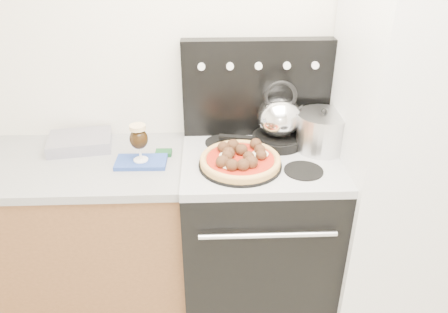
{
  "coord_description": "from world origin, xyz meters",
  "views": [
    {
      "loc": [
        -0.17,
        -0.68,
        1.94
      ],
      "look_at": [
        -0.1,
        1.05,
        0.99
      ],
      "focal_mm": 35.0,
      "sensor_mm": 36.0,
      "label": 1
    }
  ],
  "objects_px": {
    "beer_glass": "(139,143)",
    "tea_kettle": "(279,113)",
    "fridge": "(406,151)",
    "stock_pot": "(321,133)",
    "base_cabinet": "(51,238)",
    "stove_body": "(257,234)",
    "skillet": "(278,140)",
    "pizza_pan": "(240,165)",
    "pizza": "(240,159)",
    "oven_mitt": "(141,162)"
  },
  "relations": [
    {
      "from": "pizza_pan",
      "to": "beer_glass",
      "type": "bearing_deg",
      "value": 171.27
    },
    {
      "from": "oven_mitt",
      "to": "beer_glass",
      "type": "bearing_deg",
      "value": 0.0
    },
    {
      "from": "beer_glass",
      "to": "skillet",
      "type": "xyz_separation_m",
      "value": [
        0.68,
        0.15,
        -0.07
      ]
    },
    {
      "from": "base_cabinet",
      "to": "stove_body",
      "type": "xyz_separation_m",
      "value": [
        1.1,
        -0.02,
        0.01
      ]
    },
    {
      "from": "fridge",
      "to": "skillet",
      "type": "xyz_separation_m",
      "value": [
        -0.6,
        0.16,
        -0.01
      ]
    },
    {
      "from": "fridge",
      "to": "skillet",
      "type": "bearing_deg",
      "value": 165.45
    },
    {
      "from": "beer_glass",
      "to": "pizza_pan",
      "type": "relative_size",
      "value": 0.48
    },
    {
      "from": "fridge",
      "to": "tea_kettle",
      "type": "xyz_separation_m",
      "value": [
        -0.6,
        0.16,
        0.14
      ]
    },
    {
      "from": "fridge",
      "to": "pizza_pan",
      "type": "xyz_separation_m",
      "value": [
        -0.81,
        -0.07,
        -0.02
      ]
    },
    {
      "from": "skillet",
      "to": "base_cabinet",
      "type": "bearing_deg",
      "value": -175.0
    },
    {
      "from": "pizza_pan",
      "to": "tea_kettle",
      "type": "height_order",
      "value": "tea_kettle"
    },
    {
      "from": "pizza",
      "to": "tea_kettle",
      "type": "bearing_deg",
      "value": 46.72
    },
    {
      "from": "base_cabinet",
      "to": "fridge",
      "type": "xyz_separation_m",
      "value": [
        1.8,
        -0.05,
        0.52
      ]
    },
    {
      "from": "fridge",
      "to": "tea_kettle",
      "type": "distance_m",
      "value": 0.63
    },
    {
      "from": "oven_mitt",
      "to": "beer_glass",
      "type": "relative_size",
      "value": 1.28
    },
    {
      "from": "beer_glass",
      "to": "oven_mitt",
      "type": "bearing_deg",
      "value": 180.0
    },
    {
      "from": "stove_body",
      "to": "pizza_pan",
      "type": "distance_m",
      "value": 0.51
    },
    {
      "from": "base_cabinet",
      "to": "stove_body",
      "type": "height_order",
      "value": "stove_body"
    },
    {
      "from": "stove_body",
      "to": "tea_kettle",
      "type": "distance_m",
      "value": 0.67
    },
    {
      "from": "beer_glass",
      "to": "pizza_pan",
      "type": "bearing_deg",
      "value": -8.73
    },
    {
      "from": "stove_body",
      "to": "pizza",
      "type": "distance_m",
      "value": 0.54
    },
    {
      "from": "base_cabinet",
      "to": "pizza_pan",
      "type": "relative_size",
      "value": 3.74
    },
    {
      "from": "base_cabinet",
      "to": "fridge",
      "type": "relative_size",
      "value": 0.76
    },
    {
      "from": "skillet",
      "to": "beer_glass",
      "type": "bearing_deg",
      "value": -167.63
    },
    {
      "from": "beer_glass",
      "to": "stock_pot",
      "type": "distance_m",
      "value": 0.89
    },
    {
      "from": "skillet",
      "to": "pizza",
      "type": "bearing_deg",
      "value": -133.28
    },
    {
      "from": "base_cabinet",
      "to": "stock_pot",
      "type": "distance_m",
      "value": 1.52
    },
    {
      "from": "stove_body",
      "to": "beer_glass",
      "type": "xyz_separation_m",
      "value": [
        -0.58,
        -0.02,
        0.57
      ]
    },
    {
      "from": "stove_body",
      "to": "stock_pot",
      "type": "height_order",
      "value": "stock_pot"
    },
    {
      "from": "stove_body",
      "to": "fridge",
      "type": "xyz_separation_m",
      "value": [
        0.7,
        -0.03,
        0.51
      ]
    },
    {
      "from": "skillet",
      "to": "stock_pot",
      "type": "distance_m",
      "value": 0.22
    },
    {
      "from": "pizza_pan",
      "to": "pizza",
      "type": "distance_m",
      "value": 0.03
    },
    {
      "from": "stock_pot",
      "to": "pizza",
      "type": "bearing_deg",
      "value": -159.01
    },
    {
      "from": "fridge",
      "to": "pizza_pan",
      "type": "height_order",
      "value": "fridge"
    },
    {
      "from": "base_cabinet",
      "to": "beer_glass",
      "type": "distance_m",
      "value": 0.79
    },
    {
      "from": "oven_mitt",
      "to": "stove_body",
      "type": "bearing_deg",
      "value": 1.8
    },
    {
      "from": "oven_mitt",
      "to": "beer_glass",
      "type": "xyz_separation_m",
      "value": [
        0.0,
        0.0,
        0.1
      ]
    },
    {
      "from": "tea_kettle",
      "to": "stock_pot",
      "type": "relative_size",
      "value": 0.98
    },
    {
      "from": "fridge",
      "to": "stock_pot",
      "type": "bearing_deg",
      "value": 166.81
    },
    {
      "from": "pizza",
      "to": "stock_pot",
      "type": "xyz_separation_m",
      "value": [
        0.41,
        0.16,
        0.05
      ]
    },
    {
      "from": "stove_body",
      "to": "fridge",
      "type": "bearing_deg",
      "value": -2.05
    },
    {
      "from": "beer_glass",
      "to": "tea_kettle",
      "type": "bearing_deg",
      "value": 12.37
    },
    {
      "from": "base_cabinet",
      "to": "pizza",
      "type": "relative_size",
      "value": 3.89
    },
    {
      "from": "skillet",
      "to": "fridge",
      "type": "bearing_deg",
      "value": -14.55
    },
    {
      "from": "stove_body",
      "to": "pizza_pan",
      "type": "relative_size",
      "value": 2.27
    },
    {
      "from": "stove_body",
      "to": "stock_pot",
      "type": "bearing_deg",
      "value": 12.5
    },
    {
      "from": "oven_mitt",
      "to": "skillet",
      "type": "bearing_deg",
      "value": 12.37
    },
    {
      "from": "stove_body",
      "to": "beer_glass",
      "type": "distance_m",
      "value": 0.81
    },
    {
      "from": "skillet",
      "to": "stove_body",
      "type": "bearing_deg",
      "value": -127.78
    },
    {
      "from": "skillet",
      "to": "oven_mitt",
      "type": "bearing_deg",
      "value": -167.63
    }
  ]
}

